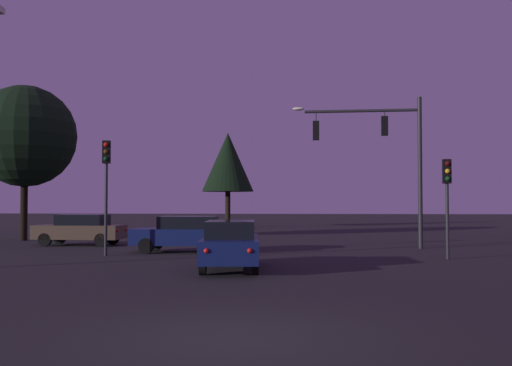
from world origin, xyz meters
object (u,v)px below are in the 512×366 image
(traffic_signal_mast_arm, at_px, (384,145))
(traffic_light_corner_left, at_px, (106,174))
(car_crossing_right, at_px, (186,233))
(car_crossing_left, at_px, (81,229))
(tree_center_horizon, at_px, (25,136))
(car_nearside_lane, at_px, (231,244))
(traffic_light_corner_right, at_px, (447,188))
(tree_behind_sign, at_px, (228,162))

(traffic_signal_mast_arm, distance_m, traffic_light_corner_left, 12.60)
(car_crossing_right, bearing_deg, traffic_signal_mast_arm, 19.10)
(car_crossing_left, distance_m, tree_center_horizon, 7.55)
(traffic_light_corner_left, distance_m, car_crossing_left, 6.94)
(car_nearside_lane, relative_size, tree_center_horizon, 0.55)
(traffic_light_corner_right, height_order, car_crossing_left, traffic_light_corner_right)
(traffic_signal_mast_arm, bearing_deg, tree_center_horizon, 168.48)
(traffic_light_corner_left, xyz_separation_m, car_nearside_lane, (5.51, -4.28, -2.41))
(tree_behind_sign, bearing_deg, traffic_light_corner_right, -66.84)
(traffic_signal_mast_arm, xyz_separation_m, traffic_light_corner_left, (-11.43, -5.07, -1.54))
(car_crossing_right, height_order, tree_center_horizon, tree_center_horizon)
(car_nearside_lane, distance_m, tree_center_horizon, 19.44)
(traffic_signal_mast_arm, height_order, tree_center_horizon, tree_center_horizon)
(tree_center_horizon, bearing_deg, tree_behind_sign, 64.58)
(car_nearside_lane, height_order, car_crossing_right, same)
(traffic_light_corner_right, xyz_separation_m, car_crossing_right, (-10.30, 2.36, -1.85))
(tree_behind_sign, bearing_deg, tree_center_horizon, -115.42)
(traffic_signal_mast_arm, relative_size, car_crossing_right, 1.56)
(traffic_light_corner_left, distance_m, traffic_light_corner_right, 13.08)
(traffic_light_corner_right, distance_m, car_crossing_left, 17.44)
(traffic_light_corner_left, relative_size, tree_center_horizon, 0.53)
(tree_center_horizon, bearing_deg, traffic_signal_mast_arm, -11.52)
(car_crossing_left, relative_size, tree_behind_sign, 0.53)
(car_crossing_left, bearing_deg, traffic_light_corner_left, -60.23)
(car_crossing_left, distance_m, tree_behind_sign, 22.96)
(traffic_signal_mast_arm, bearing_deg, car_nearside_lane, -122.37)
(tree_behind_sign, bearing_deg, car_crossing_right, -86.28)
(tree_center_horizon, bearing_deg, car_nearside_lane, -44.91)
(tree_center_horizon, bearing_deg, car_crossing_right, -33.24)
(car_crossing_left, bearing_deg, tree_center_horizon, 143.85)
(traffic_signal_mast_arm, distance_m, tree_center_horizon, 19.65)
(traffic_signal_mast_arm, height_order, traffic_light_corner_left, traffic_signal_mast_arm)
(traffic_light_corner_left, distance_m, car_nearside_lane, 7.38)
(traffic_signal_mast_arm, bearing_deg, traffic_light_corner_right, -73.03)
(traffic_light_corner_right, relative_size, tree_center_horizon, 0.43)
(tree_behind_sign, bearing_deg, traffic_light_corner_left, -92.27)
(traffic_light_corner_left, xyz_separation_m, car_crossing_right, (2.76, 2.06, -2.41))
(traffic_signal_mast_arm, bearing_deg, tree_behind_sign, 114.55)
(traffic_light_corner_left, bearing_deg, traffic_light_corner_right, -1.28)
(car_nearside_lane, bearing_deg, traffic_light_corner_left, 142.17)
(traffic_light_corner_right, height_order, tree_center_horizon, tree_center_horizon)
(car_nearside_lane, bearing_deg, car_crossing_left, 131.36)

